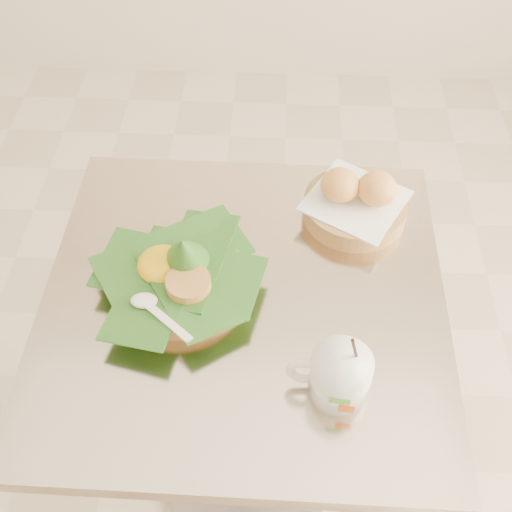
{
  "coord_description": "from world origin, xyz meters",
  "views": [
    {
      "loc": [
        0.2,
        -0.69,
        1.64
      ],
      "look_at": [
        0.17,
        0.01,
        0.82
      ],
      "focal_mm": 45.0,
      "sensor_mm": 36.0,
      "label": 1
    }
  ],
  "objects_px": {
    "cafe_table": "(245,363)",
    "bread_basket": "(356,202)",
    "coffee_mug": "(339,375)",
    "rice_basket": "(179,273)"
  },
  "relations": [
    {
      "from": "bread_basket",
      "to": "coffee_mug",
      "type": "xyz_separation_m",
      "value": [
        -0.05,
        -0.38,
        0.01
      ]
    },
    {
      "from": "rice_basket",
      "to": "coffee_mug",
      "type": "height_order",
      "value": "coffee_mug"
    },
    {
      "from": "cafe_table",
      "to": "rice_basket",
      "type": "height_order",
      "value": "rice_basket"
    },
    {
      "from": "cafe_table",
      "to": "bread_basket",
      "type": "bearing_deg",
      "value": 45.62
    },
    {
      "from": "cafe_table",
      "to": "bread_basket",
      "type": "distance_m",
      "value": 0.39
    },
    {
      "from": "rice_basket",
      "to": "bread_basket",
      "type": "xyz_separation_m",
      "value": [
        0.31,
        0.19,
        -0.0
      ]
    },
    {
      "from": "cafe_table",
      "to": "coffee_mug",
      "type": "relative_size",
      "value": 4.65
    },
    {
      "from": "coffee_mug",
      "to": "cafe_table",
      "type": "bearing_deg",
      "value": 131.5
    },
    {
      "from": "rice_basket",
      "to": "bread_basket",
      "type": "bearing_deg",
      "value": 31.24
    },
    {
      "from": "rice_basket",
      "to": "coffee_mug",
      "type": "xyz_separation_m",
      "value": [
        0.27,
        -0.19,
        0.0
      ]
    }
  ]
}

